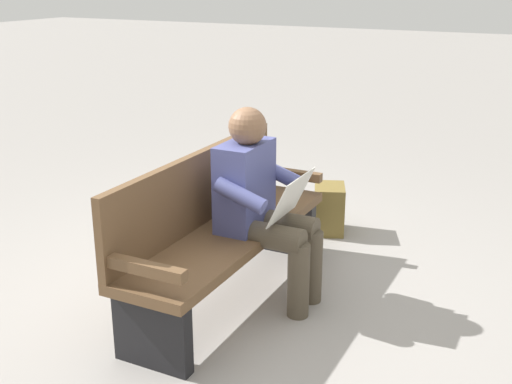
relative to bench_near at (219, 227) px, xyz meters
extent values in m
plane|color=gray|center=(0.00, 0.07, -0.46)|extent=(40.00, 40.00, 0.00)
cube|color=brown|center=(0.00, 0.07, -0.04)|extent=(1.80, 0.49, 0.06)
cube|color=brown|center=(0.00, -0.14, 0.22)|extent=(1.80, 0.06, 0.45)
cube|color=brown|center=(-0.85, 0.07, 0.11)|extent=(0.06, 0.48, 0.06)
cube|color=brown|center=(0.85, 0.08, 0.11)|extent=(0.06, 0.48, 0.06)
cube|color=black|center=(-0.80, 0.07, -0.26)|extent=(0.08, 0.43, 0.39)
cube|color=black|center=(0.80, 0.08, -0.26)|extent=(0.08, 0.43, 0.39)
cube|color=#474C84|center=(-0.10, 0.12, 0.25)|extent=(0.40, 0.22, 0.52)
sphere|color=brown|center=(-0.10, 0.14, 0.61)|extent=(0.22, 0.22, 0.22)
cylinder|color=#4C4233|center=(-0.20, 0.33, 0.01)|extent=(0.15, 0.42, 0.15)
cylinder|color=#4C4233|center=(0.00, 0.33, 0.01)|extent=(0.15, 0.42, 0.15)
cylinder|color=#4C4233|center=(-0.20, 0.52, -0.23)|extent=(0.13, 0.13, 0.45)
cylinder|color=#4C4233|center=(0.00, 0.52, -0.23)|extent=(0.13, 0.13, 0.45)
cylinder|color=#474C84|center=(-0.34, 0.22, 0.28)|extent=(0.09, 0.31, 0.18)
cylinder|color=#474C84|center=(0.14, 0.22, 0.28)|extent=(0.09, 0.31, 0.18)
cube|color=silver|center=(-0.10, 0.42, 0.23)|extent=(0.40, 0.13, 0.27)
cube|color=brown|center=(-1.30, 0.21, -0.27)|extent=(0.36, 0.32, 0.37)
cube|color=olive|center=(-1.25, 0.09, -0.33)|extent=(0.21, 0.12, 0.17)
camera|label=1|loc=(3.07, 1.82, 1.43)|focal=45.15mm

